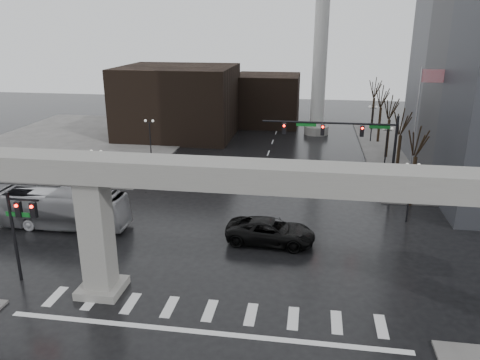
{
  "coord_description": "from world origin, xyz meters",
  "views": [
    {
      "loc": [
        5.29,
        -23.63,
        15.75
      ],
      "look_at": [
        0.14,
        9.47,
        4.5
      ],
      "focal_mm": 35.0,
      "sensor_mm": 36.0,
      "label": 1
    }
  ],
  "objects_px": {
    "signal_mast_arm": "(352,139)",
    "city_bus": "(60,209)",
    "far_car": "(248,176)",
    "pickup_truck": "(271,231)"
  },
  "relations": [
    {
      "from": "signal_mast_arm",
      "to": "city_bus",
      "type": "relative_size",
      "value": 1.09
    },
    {
      "from": "far_car",
      "to": "signal_mast_arm",
      "type": "bearing_deg",
      "value": -25.58
    },
    {
      "from": "pickup_truck",
      "to": "city_bus",
      "type": "distance_m",
      "value": 17.09
    },
    {
      "from": "signal_mast_arm",
      "to": "pickup_truck",
      "type": "distance_m",
      "value": 13.16
    },
    {
      "from": "far_car",
      "to": "city_bus",
      "type": "bearing_deg",
      "value": -142.02
    },
    {
      "from": "city_bus",
      "to": "far_car",
      "type": "height_order",
      "value": "city_bus"
    },
    {
      "from": "pickup_truck",
      "to": "city_bus",
      "type": "relative_size",
      "value": 0.6
    },
    {
      "from": "city_bus",
      "to": "far_car",
      "type": "bearing_deg",
      "value": -45.46
    },
    {
      "from": "pickup_truck",
      "to": "city_bus",
      "type": "height_order",
      "value": "city_bus"
    },
    {
      "from": "city_bus",
      "to": "signal_mast_arm",
      "type": "bearing_deg",
      "value": -67.1
    }
  ]
}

